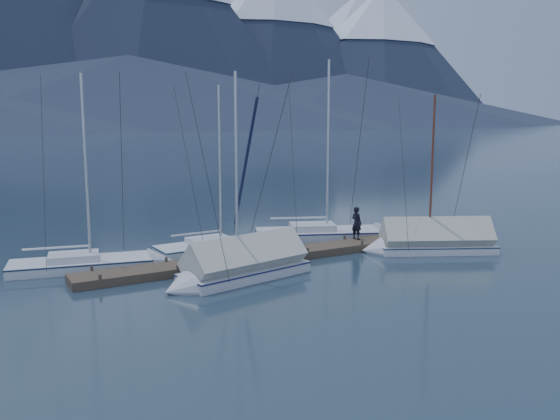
% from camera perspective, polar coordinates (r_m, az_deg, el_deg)
% --- Properties ---
extents(ground, '(1000.00, 1000.00, 0.00)m').
position_cam_1_polar(ground, '(24.74, 2.27, -5.69)').
color(ground, '#152331').
rests_on(ground, ground).
extents(dock, '(18.00, 1.50, 0.54)m').
position_cam_1_polar(dock, '(26.39, 0.00, -4.49)').
color(dock, '#382D23').
rests_on(dock, ground).
extents(mooring_posts, '(15.12, 1.52, 0.35)m').
position_cam_1_polar(mooring_posts, '(26.10, -0.96, -4.10)').
color(mooring_posts, '#382D23').
rests_on(mooring_posts, ground).
extents(sailboat_open_left, '(6.87, 3.28, 8.76)m').
position_cam_1_polar(sailboat_open_left, '(25.92, -16.71, -5.04)').
color(sailboat_open_left, silver).
rests_on(sailboat_open_left, ground).
extents(sailboat_open_mid, '(6.46, 2.74, 8.43)m').
position_cam_1_polar(sailboat_open_mid, '(28.39, -4.88, -3.45)').
color(sailboat_open_mid, silver).
rests_on(sailboat_open_mid, ground).
extents(sailboat_open_right, '(7.74, 4.82, 9.92)m').
position_cam_1_polar(sailboat_open_right, '(30.80, 5.48, -2.41)').
color(sailboat_open_right, '#B8BDC5').
rests_on(sailboat_open_right, ground).
extents(sailboat_covered_near, '(6.36, 4.38, 8.02)m').
position_cam_1_polar(sailboat_covered_near, '(28.47, 13.89, -3.14)').
color(sailboat_covered_near, silver).
rests_on(sailboat_covered_near, ground).
extents(sailboat_covered_far, '(6.46, 3.07, 8.72)m').
position_cam_1_polar(sailboat_covered_far, '(23.06, -4.37, -5.73)').
color(sailboat_covered_far, silver).
rests_on(sailboat_covered_far, ground).
extents(person, '(0.51, 0.65, 1.59)m').
position_cam_1_polar(person, '(28.95, 7.38, -1.25)').
color(person, black).
rests_on(person, dock).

